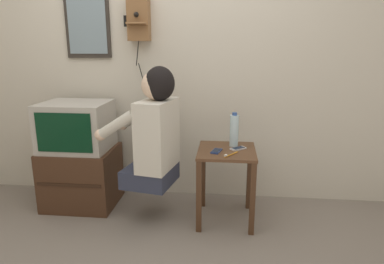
# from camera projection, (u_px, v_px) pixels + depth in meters

# --- Properties ---
(ground_plane) EXTENTS (14.00, 14.00, 0.00)m
(ground_plane) POSITION_uv_depth(u_px,v_px,m) (142.00, 256.00, 2.30)
(ground_plane) COLOR slate
(wall_back) EXTENTS (6.80, 0.05, 2.55)m
(wall_back) POSITION_uv_depth(u_px,v_px,m) (167.00, 57.00, 3.01)
(wall_back) COLOR beige
(wall_back) RESTS_ON ground_plane
(side_table) EXTENTS (0.44, 0.48, 0.59)m
(side_table) POSITION_uv_depth(u_px,v_px,m) (226.00, 167.00, 2.69)
(side_table) COLOR #51331E
(side_table) RESTS_ON ground_plane
(person) EXTENTS (0.62, 0.51, 0.93)m
(person) POSITION_uv_depth(u_px,v_px,m) (154.00, 130.00, 2.62)
(person) COLOR #2D3347
(person) RESTS_ON ground_plane
(tv_stand) EXTENTS (0.60, 0.50, 0.51)m
(tv_stand) POSITION_uv_depth(u_px,v_px,m) (82.00, 177.00, 3.01)
(tv_stand) COLOR #422819
(tv_stand) RESTS_ON ground_plane
(television) EXTENTS (0.55, 0.47, 0.40)m
(television) POSITION_uv_depth(u_px,v_px,m) (76.00, 126.00, 2.89)
(television) COLOR #ADA89E
(television) RESTS_ON tv_stand
(wall_phone_antique) EXTENTS (0.22, 0.19, 0.78)m
(wall_phone_antique) POSITION_uv_depth(u_px,v_px,m) (139.00, 18.00, 2.87)
(wall_phone_antique) COLOR brown
(framed_picture) EXTENTS (0.40, 0.03, 0.53)m
(framed_picture) POSITION_uv_depth(u_px,v_px,m) (88.00, 27.00, 2.98)
(framed_picture) COLOR #2D2823
(cell_phone_held) EXTENTS (0.09, 0.14, 0.01)m
(cell_phone_held) POSITION_uv_depth(u_px,v_px,m) (216.00, 151.00, 2.60)
(cell_phone_held) COLOR navy
(cell_phone_held) RESTS_ON side_table
(cell_phone_spare) EXTENTS (0.13, 0.12, 0.01)m
(cell_phone_spare) POSITION_uv_depth(u_px,v_px,m) (238.00, 148.00, 2.66)
(cell_phone_spare) COLOR silver
(cell_phone_spare) RESTS_ON side_table
(water_bottle) EXTENTS (0.07, 0.07, 0.27)m
(water_bottle) POSITION_uv_depth(u_px,v_px,m) (234.00, 130.00, 2.72)
(water_bottle) COLOR silver
(water_bottle) RESTS_ON side_table
(toothbrush) EXTENTS (0.10, 0.14, 0.02)m
(toothbrush) POSITION_uv_depth(u_px,v_px,m) (230.00, 155.00, 2.51)
(toothbrush) COLOR orange
(toothbrush) RESTS_ON side_table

